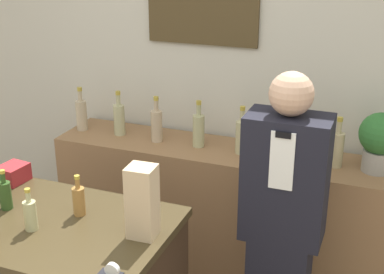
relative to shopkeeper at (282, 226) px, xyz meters
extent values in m
cube|color=beige|center=(-0.60, 0.87, 0.56)|extent=(5.20, 0.06, 2.70)
cube|color=#47371F|center=(-0.73, 0.82, 0.93)|extent=(0.72, 0.02, 0.44)
cube|color=#8E6642|center=(-0.50, 0.58, -0.34)|extent=(2.16, 0.45, 0.90)
cube|color=#3A2F1A|center=(-0.95, -0.62, 0.15)|extent=(1.14, 0.71, 0.04)
cube|color=black|center=(0.00, 0.00, 0.26)|extent=(0.40, 0.24, 0.64)
cube|color=white|center=(0.00, -0.12, 0.40)|extent=(0.11, 0.01, 0.28)
cube|color=black|center=(0.00, -0.13, 0.53)|extent=(0.07, 0.01, 0.03)
sphere|color=tan|center=(0.00, 0.00, 0.69)|extent=(0.21, 0.21, 0.21)
cylinder|color=#9E998E|center=(0.39, 0.60, 0.18)|extent=(0.16, 0.16, 0.12)
sphere|color=#2D6B2D|center=(0.39, 0.60, 0.34)|extent=(0.23, 0.23, 0.23)
cube|color=tan|center=(-0.48, -0.57, 0.33)|extent=(0.12, 0.11, 0.32)
cylinder|color=silver|center=(-0.45, -0.89, 0.21)|extent=(0.06, 0.02, 0.06)
cube|color=maroon|center=(-1.33, -0.34, 0.21)|extent=(0.13, 0.15, 0.09)
cylinder|color=#2C481E|center=(-1.18, -0.59, 0.23)|extent=(0.06, 0.06, 0.13)
cylinder|color=#2C481E|center=(-1.18, -0.59, 0.32)|extent=(0.02, 0.02, 0.05)
cylinder|color=#B29933|center=(-1.18, -0.59, 0.36)|extent=(0.02, 0.02, 0.02)
cylinder|color=tan|center=(-0.95, -0.70, 0.23)|extent=(0.06, 0.06, 0.13)
cylinder|color=tan|center=(-0.95, -0.70, 0.32)|extent=(0.02, 0.02, 0.05)
cylinder|color=#B29933|center=(-0.95, -0.70, 0.36)|extent=(0.02, 0.02, 0.02)
cylinder|color=olive|center=(-0.83, -0.51, 0.23)|extent=(0.06, 0.06, 0.13)
cylinder|color=olive|center=(-0.83, -0.51, 0.32)|extent=(0.02, 0.02, 0.05)
cylinder|color=#B29933|center=(-0.83, -0.51, 0.36)|extent=(0.02, 0.02, 0.02)
cylinder|color=tan|center=(-1.50, 0.57, 0.21)|extent=(0.07, 0.07, 0.20)
cylinder|color=tan|center=(-1.50, 0.57, 0.35)|extent=(0.03, 0.03, 0.07)
cylinder|color=#B29933|center=(-1.50, 0.57, 0.40)|extent=(0.03, 0.03, 0.02)
cylinder|color=tan|center=(-1.22, 0.59, 0.21)|extent=(0.07, 0.07, 0.20)
cylinder|color=tan|center=(-1.22, 0.59, 0.35)|extent=(0.03, 0.03, 0.07)
cylinder|color=#B29933|center=(-1.22, 0.59, 0.40)|extent=(0.03, 0.03, 0.02)
cylinder|color=tan|center=(-0.94, 0.57, 0.21)|extent=(0.07, 0.07, 0.20)
cylinder|color=tan|center=(-0.94, 0.57, 0.35)|extent=(0.03, 0.03, 0.07)
cylinder|color=#B29933|center=(-0.94, 0.57, 0.40)|extent=(0.03, 0.03, 0.02)
cylinder|color=tan|center=(-0.66, 0.58, 0.21)|extent=(0.07, 0.07, 0.20)
cylinder|color=tan|center=(-0.66, 0.58, 0.35)|extent=(0.03, 0.03, 0.07)
cylinder|color=#B29933|center=(-0.66, 0.58, 0.40)|extent=(0.03, 0.03, 0.02)
cylinder|color=tan|center=(-0.38, 0.57, 0.21)|extent=(0.07, 0.07, 0.20)
cylinder|color=tan|center=(-0.38, 0.57, 0.35)|extent=(0.03, 0.03, 0.07)
cylinder|color=#B29933|center=(-0.38, 0.57, 0.40)|extent=(0.03, 0.03, 0.02)
cylinder|color=tan|center=(-0.10, 0.60, 0.21)|extent=(0.07, 0.07, 0.20)
cylinder|color=tan|center=(-0.10, 0.60, 0.35)|extent=(0.03, 0.03, 0.07)
cylinder|color=#B29933|center=(-0.10, 0.60, 0.40)|extent=(0.03, 0.03, 0.02)
cylinder|color=tan|center=(0.17, 0.58, 0.21)|extent=(0.07, 0.07, 0.20)
cylinder|color=tan|center=(0.17, 0.58, 0.35)|extent=(0.03, 0.03, 0.07)
cylinder|color=#B29933|center=(0.17, 0.58, 0.40)|extent=(0.03, 0.03, 0.02)
camera|label=1|loc=(0.42, -2.33, 1.38)|focal=50.00mm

